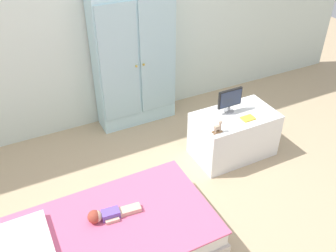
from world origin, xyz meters
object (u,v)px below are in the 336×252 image
Objects in this scene: tv_stand at (234,134)px; book_yellow at (248,118)px; bed at (111,239)px; doll at (105,215)px; tv_monitor at (230,99)px; rocking_horse_toy at (218,127)px; wardrobe at (134,59)px.

book_yellow reaches higher than tv_stand.
tv_stand is (1.47, 0.57, 0.09)m from bed.
doll is 1.56m from tv_stand.
book_yellow is at bearing -60.74° from tv_stand.
tv_monitor is (-0.03, 0.08, 0.37)m from tv_stand.
rocking_horse_toy is 0.37m from book_yellow.
bed is 11.95× the size of book_yellow.
doll is at bearing -158.58° from tv_monitor.
bed is 1.65m from tv_monitor.
tv_stand is at bearing 21.27° from bed.
tv_stand is at bearing 26.97° from rocking_horse_toy.
tv_stand is (0.61, -1.00, -0.51)m from wardrobe.
rocking_horse_toy is (0.30, -1.16, -0.23)m from wardrobe.
doll is at bearing -164.12° from rocking_horse_toy.
book_yellow is (1.54, 0.38, 0.15)m from doll.
tv_stand is at bearing -58.71° from wardrobe.
bed is at bearing -155.67° from tv_monitor.
doll reaches higher than bed.
doll is at bearing -165.95° from book_yellow.
wardrobe is 1.89× the size of tv_stand.
rocking_horse_toy is at bearing 15.88° from doll.
doll is 0.50× the size of tv_stand.
tv_monitor reaches higher than rocking_horse_toy.
tv_monitor is (1.45, 0.57, 0.28)m from doll.
book_yellow is (0.37, 0.05, -0.05)m from rocking_horse_toy.
tv_stand is 0.45m from rocking_horse_toy.
bed is at bearing -86.33° from doll.
rocking_horse_toy is at bearing 19.69° from bed.
tv_monitor is 0.24m from book_yellow.
wardrobe is 1.32m from book_yellow.
rocking_horse_toy is at bearing -171.98° from book_yellow.
tv_stand is at bearing 119.26° from book_yellow.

